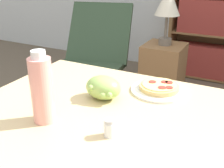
{
  "coord_description": "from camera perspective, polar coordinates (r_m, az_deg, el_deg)",
  "views": [
    {
      "loc": [
        0.23,
        -0.79,
        1.25
      ],
      "look_at": [
        -0.25,
        0.14,
        0.8
      ],
      "focal_mm": 45.0,
      "sensor_mm": 36.0,
      "label": 1
    }
  ],
  "objects": [
    {
      "name": "side_table",
      "position": [
        2.57,
        10.16,
        1.42
      ],
      "size": [
        0.34,
        0.34,
        0.6
      ],
      "color": "brown",
      "rests_on": "ground_plane"
    },
    {
      "name": "drink_bottle",
      "position": [
        0.98,
        -14.05,
        -1.05
      ],
      "size": [
        0.08,
        0.08,
        0.26
      ],
      "color": "pink",
      "rests_on": "dining_table"
    },
    {
      "name": "table_lamp",
      "position": [
        2.41,
        11.28,
        15.72
      ],
      "size": [
        0.21,
        0.21,
        0.48
      ],
      "color": "#665B51",
      "rests_on": "side_table"
    },
    {
      "name": "salt_shaker",
      "position": [
        0.91,
        -0.52,
        -8.89
      ],
      "size": [
        0.04,
        0.04,
        0.06
      ],
      "color": "white",
      "rests_on": "dining_table"
    },
    {
      "name": "dining_table",
      "position": [
        1.02,
        3.69,
        -12.67
      ],
      "size": [
        1.3,
        0.93,
        0.74
      ],
      "color": "#D1B27F",
      "rests_on": "ground_plane"
    },
    {
      "name": "bookshelf",
      "position": [
        3.32,
        19.13,
        13.2
      ],
      "size": [
        0.8,
        0.29,
        1.54
      ],
      "color": "brown",
      "rests_on": "ground_plane"
    },
    {
      "name": "pizza_on_plate",
      "position": [
        1.23,
        9.55,
        -0.85
      ],
      "size": [
        0.24,
        0.24,
        0.04
      ],
      "color": "white",
      "rests_on": "dining_table"
    },
    {
      "name": "lounge_chair_near",
      "position": [
        2.77,
        -3.4,
        3.13
      ],
      "size": [
        0.77,
        0.9,
        0.88
      ],
      "rotation": [
        0.0,
        0.0,
        0.27
      ],
      "color": "black",
      "rests_on": "ground_plane"
    },
    {
      "name": "grape_bunch",
      "position": [
        1.14,
        -1.82,
        -0.79
      ],
      "size": [
        0.15,
        0.12,
        0.1
      ],
      "color": "#93BC5B",
      "rests_on": "dining_table"
    }
  ]
}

